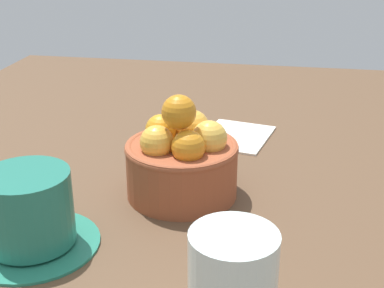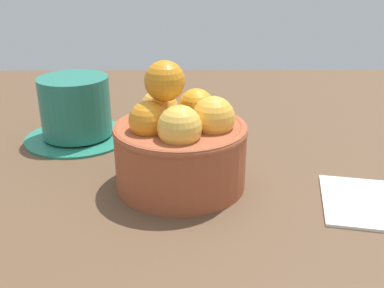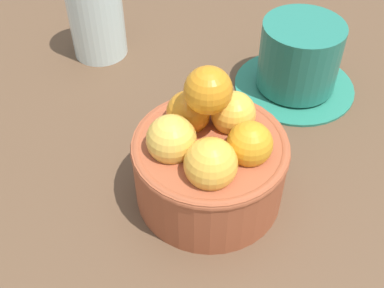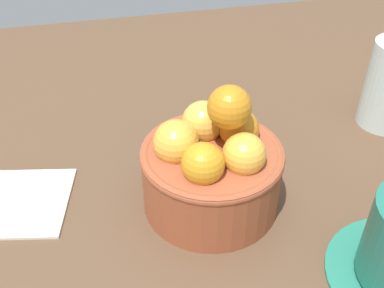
{
  "view_description": "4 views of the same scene",
  "coord_description": "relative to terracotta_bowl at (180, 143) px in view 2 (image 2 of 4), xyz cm",
  "views": [
    {
      "loc": [
        -57.06,
        -11.3,
        30.91
      ],
      "look_at": [
        -0.16,
        -1.26,
        6.77
      ],
      "focal_mm": 50.34,
      "sensor_mm": 36.0,
      "label": 1
    },
    {
      "loc": [
        0.82,
        -40.89,
        21.85
      ],
      "look_at": [
        1.15,
        -0.99,
        4.97
      ],
      "focal_mm": 41.21,
      "sensor_mm": 36.0,
      "label": 2
    },
    {
      "loc": [
        27.82,
        -6.66,
        35.26
      ],
      "look_at": [
        0.45,
        -1.65,
        7.22
      ],
      "focal_mm": 45.44,
      "sensor_mm": 36.0,
      "label": 3
    },
    {
      "loc": [
        9.68,
        31.64,
        32.32
      ],
      "look_at": [
        1.56,
        -1.38,
        6.59
      ],
      "focal_mm": 42.61,
      "sensor_mm": 36.0,
      "label": 4
    }
  ],
  "objects": [
    {
      "name": "terracotta_bowl",
      "position": [
        0.0,
        0.0,
        0.0
      ],
      "size": [
        13.47,
        13.47,
        13.04
      ],
      "color": "#9E4C2D",
      "rests_on": "ground_plane"
    },
    {
      "name": "ground_plane",
      "position": [
        0.01,
        0.04,
        -7.09
      ],
      "size": [
        130.0,
        101.89,
        4.84
      ],
      "primitive_type": "cube",
      "color": "brown"
    },
    {
      "name": "coffee_cup",
      "position": [
        -13.63,
        12.96,
        -0.94
      ],
      "size": [
        13.68,
        13.68,
        8.16
      ],
      "color": "#277C64",
      "rests_on": "ground_plane"
    }
  ]
}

